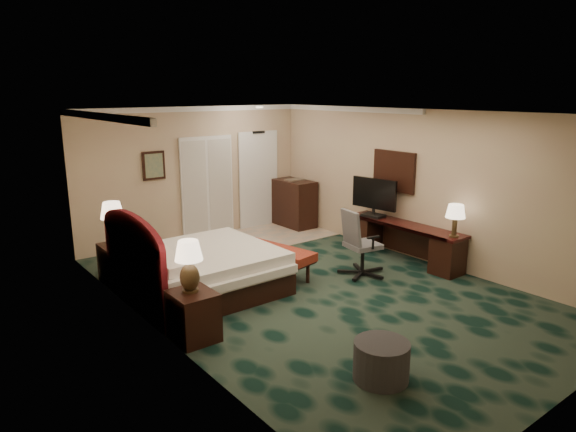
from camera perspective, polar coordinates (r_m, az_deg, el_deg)
floor at (r=8.05m, az=2.88°, el=-8.17°), size 5.00×7.50×0.00m
ceiling at (r=7.47m, az=3.13°, el=11.40°), size 5.00×7.50×0.00m
wall_back at (r=10.72m, az=-10.29°, el=4.66°), size 5.00×0.00×2.70m
wall_left at (r=6.34m, az=-14.34°, el=-1.81°), size 0.00×7.50×2.70m
wall_right at (r=9.45m, az=14.55°, el=3.23°), size 0.00×7.50×2.70m
crown_molding at (r=7.48m, az=3.13°, el=11.02°), size 5.00×7.50×0.10m
tile_patch at (r=10.75m, az=-3.60°, el=-2.46°), size 3.20×1.70×0.01m
headboard at (r=7.44m, az=-16.76°, el=-4.89°), size 0.12×2.00×1.40m
entry_door at (r=11.53m, az=-3.32°, el=3.99°), size 1.02×0.06×2.18m
closet_doors at (r=10.85m, az=-8.95°, el=3.22°), size 1.20×0.06×2.10m
wall_art at (r=10.26m, az=-14.70°, el=5.45°), size 0.45×0.06×0.55m
wall_mirror at (r=9.76m, az=11.69°, el=4.91°), size 0.05×0.95×0.75m
bed at (r=7.97m, az=-9.31°, el=-6.06°), size 2.07×1.92×0.66m
nightstand_near at (r=6.54m, az=-10.47°, el=-10.85°), size 0.50×0.57×0.62m
nightstand_far at (r=8.76m, az=-18.39°, el=-4.94°), size 0.48×0.56×0.61m
lamp_near at (r=6.34m, az=-10.92°, el=-5.51°), size 0.43×0.43×0.65m
lamp_far at (r=8.61m, az=-18.87°, el=-0.78°), size 0.47×0.47×0.69m
bed_bench at (r=8.58m, az=-1.38°, el=-5.07°), size 0.76×1.47×0.47m
ottoman at (r=5.75m, az=10.32°, el=-15.56°), size 0.65×0.65×0.43m
desk at (r=9.52m, az=12.77°, el=-2.84°), size 0.51×2.35×0.68m
tv at (r=9.78m, az=9.54°, el=2.02°), size 0.22×0.95×0.74m
desk_lamp at (r=8.75m, az=18.06°, el=-0.48°), size 0.40×0.40×0.55m
desk_chair at (r=8.58m, az=8.34°, el=-2.90°), size 0.76×0.73×1.13m
minibar at (r=11.59m, az=0.71°, el=1.42°), size 0.55×1.00×1.05m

